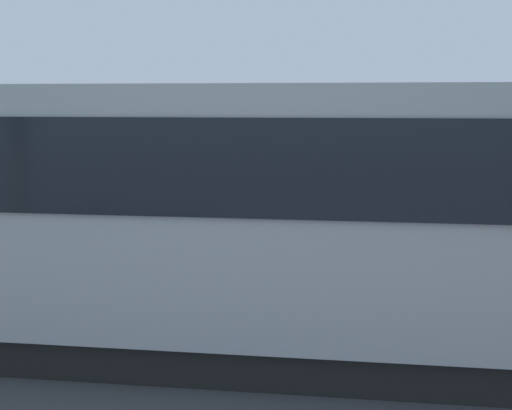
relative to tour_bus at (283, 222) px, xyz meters
The scene contains 11 objects.
ground_plane 4.67m from the tour_bus, 95.98° to the right, with size 80.00×80.00×0.00m, color #424247.
tour_bus is the anchor object (origin of this frame).
spectator_far_left 3.01m from the tour_bus, 113.26° to the right, with size 0.58×0.36×1.80m.
spectator_left 2.90m from the tour_bus, 91.66° to the right, with size 0.58×0.35×1.80m.
spectator_centre 3.01m from the tour_bus, 63.37° to the right, with size 0.57×0.32×1.74m.
parked_motorcycle_silver 3.19m from the tour_bus, 137.98° to the right, with size 2.05×0.58×0.99m.
stunt_motorcycle 8.24m from the tour_bus, 70.19° to the right, with size 1.95×0.62×1.81m.
bay_line_b 6.64m from the tour_bus, 119.16° to the right, with size 0.13×4.28×0.01m.
bay_line_c 5.89m from the tour_bus, 96.22° to the right, with size 0.13×3.81×0.01m.
bay_line_d 6.16m from the tour_bus, 71.21° to the right, with size 0.13×4.00×0.01m.
bay_line_e 7.35m from the tour_bus, 51.72° to the right, with size 0.12×3.59×0.01m.
Camera 1 is at (-0.11, 12.31, 3.07)m, focal length 47.82 mm.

